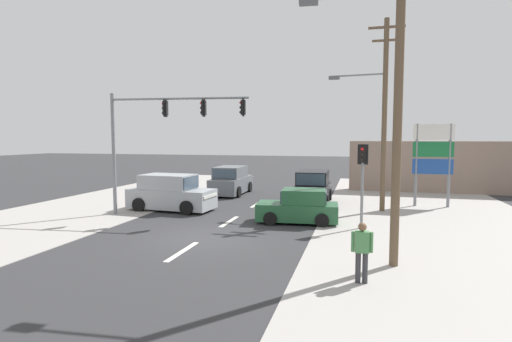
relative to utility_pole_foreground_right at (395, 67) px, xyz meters
name	(u,v)px	position (x,y,z in m)	size (l,w,h in m)	color
ground_plane	(205,237)	(-6.65, 1.83, -5.85)	(140.00, 140.00, 0.00)	#303033
lane_dash_near	(182,251)	(-6.65, -0.17, -5.85)	(0.20, 2.40, 0.01)	silver
lane_dash_mid	(229,221)	(-6.65, 4.83, -5.85)	(0.20, 2.40, 0.01)	silver
lane_dash_far	(257,204)	(-6.65, 9.83, -5.85)	(0.20, 2.40, 0.01)	silver
kerb_right_verge	(448,239)	(2.35, 3.83, -5.84)	(10.00, 44.00, 0.02)	#A39E99
kerb_left_verge	(85,209)	(-15.15, 5.83, -5.84)	(8.00, 40.00, 0.02)	#A39E99
utility_pole_foreground_right	(395,67)	(0.00, 0.00, 0.00)	(3.78, 0.50, 10.96)	brown
utility_pole_midground_right	(382,109)	(0.12, 9.35, -0.57)	(3.78, 0.58, 9.85)	brown
traffic_signal_mast	(159,127)	(-10.38, 5.32, -1.50)	(6.85, 1.04, 6.00)	slate
pedestal_signal_right_kerb	(362,172)	(-0.80, 4.89, -3.44)	(0.44, 0.31, 3.56)	slate
shopping_plaza_sign	(433,153)	(2.97, 11.43, -2.87)	(2.10, 0.16, 4.60)	slate
shopfront_wall_far	(437,167)	(4.35, 17.83, -4.05)	(12.00, 1.00, 3.60)	gray
suv_oncoming_mid	(171,194)	(-10.59, 6.82, -4.97)	(4.65, 2.31, 1.90)	#A3A8AD
suv_receding_far	(313,188)	(-3.57, 10.99, -4.97)	(2.11, 4.57, 1.90)	black
suv_oncoming_near	(231,181)	(-9.39, 13.40, -4.97)	(2.10, 4.56, 1.90)	slate
hatchback_kerbside_parked	(299,207)	(-3.52, 5.40, -5.15)	(3.75, 2.00, 1.53)	#235633
pedestrian_at_kerb	(362,249)	(-0.81, -1.72, -4.93)	(0.56, 0.24, 1.63)	#333338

